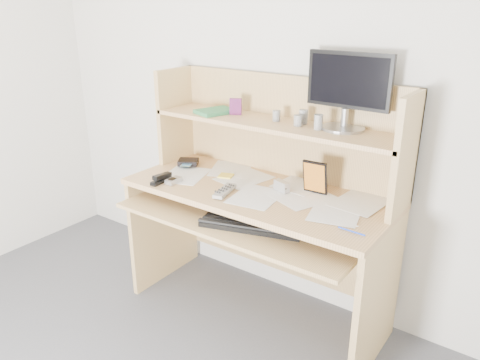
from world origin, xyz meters
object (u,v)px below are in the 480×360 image
Objects in this scene: game_case at (315,177)px; keyboard at (253,223)px; desk at (265,195)px; tv_remote at (225,191)px; monitor at (348,89)px.

keyboard is at bearing -121.32° from game_case.
desk reaches higher than tv_remote.
monitor is at bearing 24.88° from tv_remote.
game_case is (0.27, 0.04, 0.15)m from desk.
desk is 0.31m from game_case.
tv_remote is (-0.21, 0.06, 0.10)m from keyboard.
monitor is (0.46, 0.37, 0.51)m from tv_remote.
tv_remote is 0.78m from monitor.
tv_remote is 0.44× the size of monitor.
game_case is 0.41× the size of monitor.
tv_remote is at bearing -149.37° from game_case.
game_case is at bearing 7.43° from desk.
monitor reaches higher than keyboard.
desk reaches higher than keyboard.
game_case reaches higher than tv_remote.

